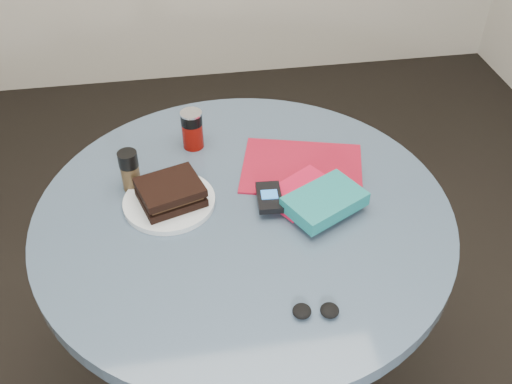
{
  "coord_description": "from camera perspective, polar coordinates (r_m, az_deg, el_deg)",
  "views": [
    {
      "loc": [
        -0.13,
        -1.0,
        1.67
      ],
      "look_at": [
        0.03,
        0.0,
        0.8
      ],
      "focal_mm": 40.0,
      "sensor_mm": 36.0,
      "label": 1
    }
  ],
  "objects": [
    {
      "name": "ground",
      "position": [
        1.95,
        -0.91,
        -18.12
      ],
      "size": [
        4.0,
        4.0,
        0.0
      ],
      "primitive_type": "plane",
      "color": "black",
      "rests_on": "ground"
    },
    {
      "name": "table",
      "position": [
        1.48,
        -1.15,
        -6.37
      ],
      "size": [
        1.0,
        1.0,
        0.75
      ],
      "color": "black",
      "rests_on": "ground"
    },
    {
      "name": "plate",
      "position": [
        1.39,
        -8.66,
        -0.95
      ],
      "size": [
        0.24,
        0.24,
        0.01
      ],
      "primitive_type": "cylinder",
      "rotation": [
        0.0,
        0.0,
        0.07
      ],
      "color": "silver",
      "rests_on": "table"
    },
    {
      "name": "sandwich",
      "position": [
        1.37,
        -8.55,
        -0.02
      ],
      "size": [
        0.17,
        0.16,
        0.05
      ],
      "color": "black",
      "rests_on": "plate"
    },
    {
      "name": "soda_can",
      "position": [
        1.54,
        -6.39,
        6.23
      ],
      "size": [
        0.08,
        0.08,
        0.11
      ],
      "color": "#730C05",
      "rests_on": "table"
    },
    {
      "name": "pepper_grinder",
      "position": [
        1.42,
        -12.5,
        2.13
      ],
      "size": [
        0.05,
        0.05,
        0.11
      ],
      "color": "#40301B",
      "rests_on": "table"
    },
    {
      "name": "magazine",
      "position": [
        1.48,
        4.62,
        2.4
      ],
      "size": [
        0.36,
        0.3,
        0.01
      ],
      "primitive_type": "cube",
      "rotation": [
        0.0,
        0.0,
        -0.26
      ],
      "color": "maroon",
      "rests_on": "table"
    },
    {
      "name": "red_book",
      "position": [
        1.39,
        4.61,
        -0.04
      ],
      "size": [
        0.21,
        0.19,
        0.01
      ],
      "primitive_type": "cube",
      "rotation": [
        0.0,
        0.0,
        0.57
      ],
      "color": "#B10E30",
      "rests_on": "magazine"
    },
    {
      "name": "novel",
      "position": [
        1.34,
        6.89,
        -0.93
      ],
      "size": [
        0.21,
        0.19,
        0.03
      ],
      "primitive_type": "cube",
      "rotation": [
        0.0,
        0.0,
        0.49
      ],
      "color": "#156366",
      "rests_on": "red_book"
    },
    {
      "name": "mp3_player",
      "position": [
        1.35,
        1.34,
        -0.53
      ],
      "size": [
        0.06,
        0.1,
        0.02
      ],
      "color": "black",
      "rests_on": "red_book"
    },
    {
      "name": "headphones",
      "position": [
        1.15,
        5.99,
        -11.74
      ],
      "size": [
        0.1,
        0.05,
        0.02
      ],
      "color": "black",
      "rests_on": "table"
    }
  ]
}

